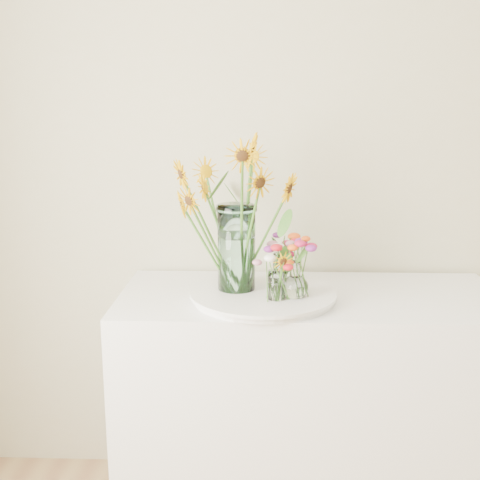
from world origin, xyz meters
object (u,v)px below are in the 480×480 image
at_px(tray, 263,296).
at_px(small_vase_c, 283,270).
at_px(counter, 308,406).
at_px(small_vase_b, 295,279).
at_px(small_vase_a, 277,286).
at_px(mason_jar, 236,248).

xyz_separation_m(tray, small_vase_c, (0.07, 0.08, 0.08)).
bearing_deg(counter, small_vase_b, -118.52).
distance_m(tray, small_vase_b, 0.14).
relative_size(tray, small_vase_c, 3.94).
xyz_separation_m(small_vase_b, small_vase_c, (-0.04, 0.13, -0.00)).
xyz_separation_m(counter, small_vase_a, (-0.13, -0.15, 0.53)).
relative_size(tray, small_vase_a, 4.74).
bearing_deg(small_vase_b, small_vase_c, 105.90).
height_order(mason_jar, small_vase_a, mason_jar).
height_order(small_vase_a, small_vase_c, small_vase_c).
bearing_deg(small_vase_b, small_vase_a, -156.85).
xyz_separation_m(small_vase_a, small_vase_c, (0.03, 0.16, 0.01)).
bearing_deg(small_vase_b, mason_jar, 157.09).
bearing_deg(counter, small_vase_a, -130.92).
distance_m(counter, mason_jar, 0.69).
distance_m(mason_jar, small_vase_c, 0.20).
height_order(mason_jar, small_vase_c, mason_jar).
xyz_separation_m(small_vase_a, small_vase_b, (0.06, 0.03, 0.01)).
height_order(counter, mason_jar, mason_jar).
bearing_deg(small_vase_c, small_vase_b, -74.10).
xyz_separation_m(mason_jar, small_vase_b, (0.21, -0.09, -0.09)).
bearing_deg(small_vase_a, small_vase_c, 80.74).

